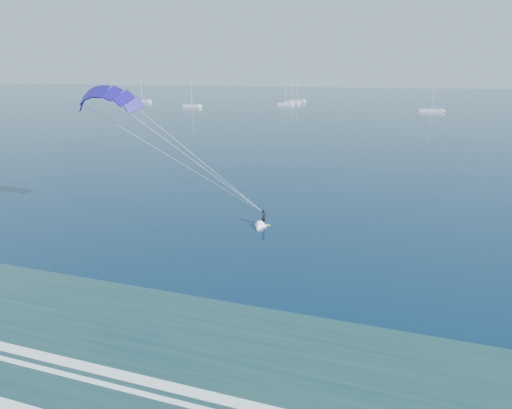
{
  "coord_description": "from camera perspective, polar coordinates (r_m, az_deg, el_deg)",
  "views": [
    {
      "loc": [
        9.29,
        -8.13,
        15.95
      ],
      "look_at": [
        -2.96,
        27.98,
        4.7
      ],
      "focal_mm": 32.0,
      "sensor_mm": 36.0,
      "label": 1
    }
  ],
  "objects": [
    {
      "name": "kitesurfer_rig",
      "position": [
        46.88,
        -8.95,
        6.28
      ],
      "size": [
        20.14,
        8.38,
        15.57
      ],
      "color": "#A1CB17",
      "rests_on": "ground"
    },
    {
      "name": "sailboat_0",
      "position": [
        209.44,
        -8.01,
        12.1
      ],
      "size": [
        8.47,
        2.4,
        11.56
      ],
      "color": "silver",
      "rests_on": "ground"
    },
    {
      "name": "sailboat_1",
      "position": [
        219.88,
        3.7,
        12.42
      ],
      "size": [
        7.46,
        2.4,
        10.42
      ],
      "color": "silver",
      "rests_on": "ground"
    },
    {
      "name": "sailboat_2",
      "position": [
        243.67,
        5.15,
        12.78
      ],
      "size": [
        8.41,
        2.4,
        11.37
      ],
      "color": "silver",
      "rests_on": "ground"
    },
    {
      "name": "sailboat_3",
      "position": [
        195.56,
        21.07,
        10.89
      ],
      "size": [
        8.93,
        2.4,
        12.37
      ],
      "color": "silver",
      "rests_on": "ground"
    },
    {
      "name": "sailboat_7",
      "position": [
        228.04,
        4.53,
        12.55
      ],
      "size": [
        7.26,
        2.4,
        10.5
      ],
      "color": "silver",
      "rests_on": "ground"
    },
    {
      "name": "sailboat_8",
      "position": [
        247.74,
        -14.03,
        12.43
      ],
      "size": [
        9.63,
        2.4,
        12.3
      ],
      "color": "silver",
      "rests_on": "ground"
    }
  ]
}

